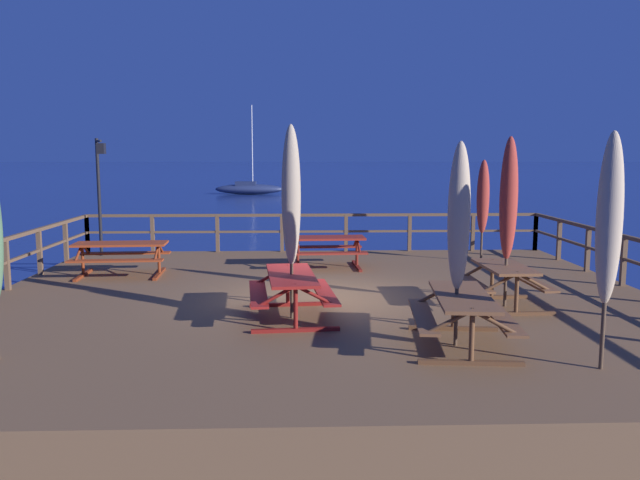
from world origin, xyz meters
TOP-DOWN VIEW (x-y plane):
  - ground_plane at (0.00, 0.00)m, footprint 600.00×600.00m
  - wooden_deck at (0.00, 0.00)m, footprint 13.16×12.13m
  - railing_waterside_far at (-0.00, 5.91)m, footprint 12.96×0.10m
  - picnic_table_back_right at (-0.57, -1.64)m, footprint 1.58×2.22m
  - picnic_table_mid_centre at (1.91, -3.33)m, footprint 1.60×2.19m
  - picnic_table_front_left at (3.30, -0.93)m, footprint 1.44×1.70m
  - picnic_table_back_left at (0.26, 3.25)m, footprint 1.88×1.47m
  - picnic_table_front_right at (-4.52, 2.35)m, footprint 2.14×1.50m
  - patio_umbrella_tall_front at (-0.57, -1.64)m, footprint 0.32×0.32m
  - patio_umbrella_short_front at (1.84, -3.30)m, footprint 0.32×0.32m
  - patio_umbrella_short_back at (3.33, -0.92)m, footprint 0.32×0.32m
  - patio_umbrella_tall_back_right at (3.48, -4.39)m, footprint 0.32×0.32m
  - patio_umbrella_tall_back_left at (4.31, 4.03)m, footprint 0.32×0.32m
  - lamp_post_hooked at (-5.79, 5.19)m, footprint 0.40×0.63m
  - sailboat_distant at (-4.77, 44.42)m, footprint 6.05×1.86m

SIDE VIEW (x-z plane):
  - ground_plane at x=0.00m, z-range 0.00..0.00m
  - wooden_deck at x=0.00m, z-range 0.00..0.72m
  - sailboat_distant at x=-4.77m, z-range -3.35..4.37m
  - picnic_table_front_left at x=3.30m, z-range 0.88..1.66m
  - picnic_table_back_left at x=0.26m, z-range 0.89..1.66m
  - picnic_table_mid_centre at x=1.91m, z-range 0.89..1.67m
  - picnic_table_front_right at x=-4.52m, z-range 0.89..1.67m
  - picnic_table_back_right at x=-0.57m, z-range 0.89..1.67m
  - railing_waterside_far at x=0.00m, z-range 0.92..2.01m
  - patio_umbrella_tall_back_left at x=4.31m, z-range 1.08..3.71m
  - patio_umbrella_short_front at x=1.84m, z-range 1.12..4.08m
  - patio_umbrella_tall_back_right at x=3.48m, z-range 1.13..4.20m
  - patio_umbrella_short_back at x=3.33m, z-range 1.14..4.23m
  - patio_umbrella_tall_front at x=-0.57m, z-range 1.16..4.43m
  - lamp_post_hooked at x=-5.79m, z-range 1.23..4.43m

